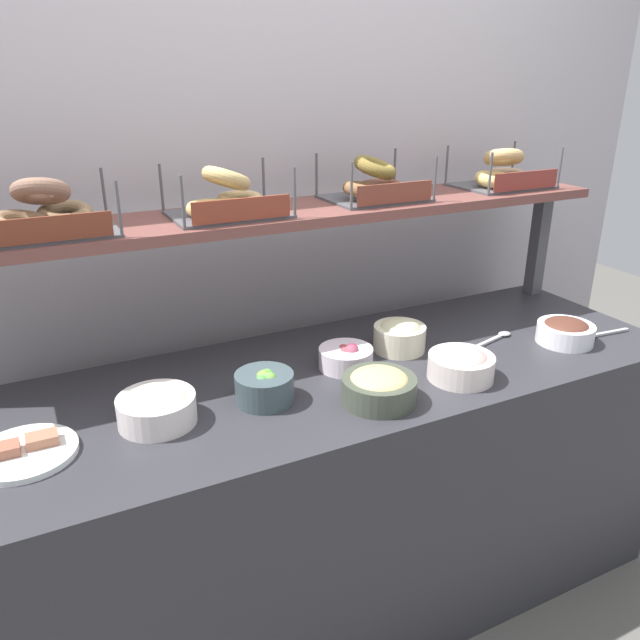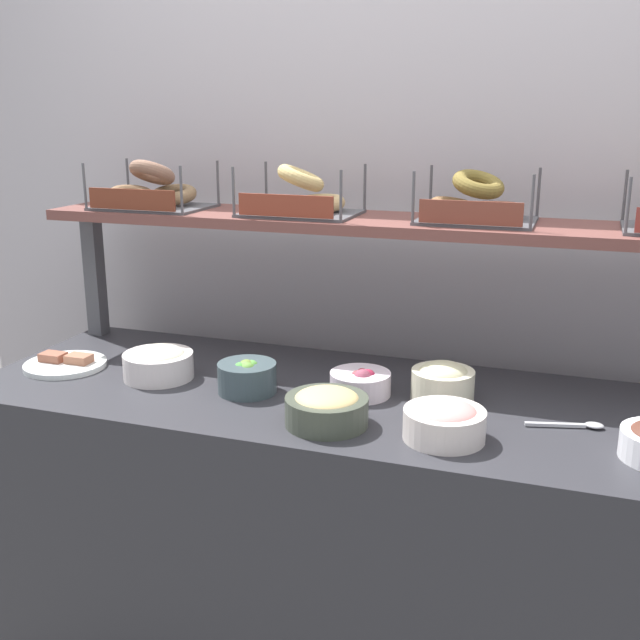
{
  "view_description": "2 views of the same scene",
  "coord_description": "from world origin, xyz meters",
  "px_view_note": "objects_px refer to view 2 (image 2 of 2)",
  "views": [
    {
      "loc": [
        -0.8,
        -1.42,
        1.66
      ],
      "look_at": [
        -0.06,
        0.06,
        1.0
      ],
      "focal_mm": 34.66,
      "sensor_mm": 36.0,
      "label": 1
    },
    {
      "loc": [
        0.52,
        -1.8,
        1.57
      ],
      "look_at": [
        -0.13,
        0.07,
        1.03
      ],
      "focal_mm": 42.89,
      "sensor_mm": 36.0,
      "label": 2
    }
  ],
  "objects_px": {
    "bowl_lox_spread": "(444,421)",
    "bowl_potato_salad": "(443,381)",
    "bowl_hummus": "(327,408)",
    "serving_plate_white": "(65,364)",
    "bowl_beet_salad": "(360,382)",
    "bagel_basket_poppy": "(152,192)",
    "bagel_basket_sesame": "(300,199)",
    "bowl_veggie_mix": "(247,376)",
    "bagel_basket_cinnamon_raisin": "(476,205)",
    "bowl_scallion_spread": "(158,362)",
    "serving_spoon_near_plate": "(577,425)"
  },
  "relations": [
    {
      "from": "bowl_lox_spread",
      "to": "bowl_potato_salad",
      "type": "bearing_deg",
      "value": 101.35
    },
    {
      "from": "bowl_hummus",
      "to": "serving_plate_white",
      "type": "distance_m",
      "value": 0.86
    },
    {
      "from": "bowl_beet_salad",
      "to": "bagel_basket_poppy",
      "type": "xyz_separation_m",
      "value": [
        -0.73,
        0.23,
        0.45
      ]
    },
    {
      "from": "bowl_hummus",
      "to": "bagel_basket_sesame",
      "type": "relative_size",
      "value": 0.61
    },
    {
      "from": "bagel_basket_sesame",
      "to": "bowl_veggie_mix",
      "type": "bearing_deg",
      "value": -95.47
    },
    {
      "from": "bagel_basket_poppy",
      "to": "bagel_basket_cinnamon_raisin",
      "type": "bearing_deg",
      "value": 1.59
    },
    {
      "from": "bowl_lox_spread",
      "to": "serving_plate_white",
      "type": "relative_size",
      "value": 0.8
    },
    {
      "from": "bagel_basket_cinnamon_raisin",
      "to": "bowl_scallion_spread",
      "type": "bearing_deg",
      "value": -158.31
    },
    {
      "from": "bowl_veggie_mix",
      "to": "bowl_beet_salad",
      "type": "height_order",
      "value": "bowl_veggie_mix"
    },
    {
      "from": "serving_plate_white",
      "to": "bowl_beet_salad",
      "type": "bearing_deg",
      "value": 4.54
    },
    {
      "from": "bagel_basket_sesame",
      "to": "bagel_basket_cinnamon_raisin",
      "type": "relative_size",
      "value": 1.05
    },
    {
      "from": "bowl_beet_salad",
      "to": "bagel_basket_cinnamon_raisin",
      "type": "xyz_separation_m",
      "value": [
        0.24,
        0.26,
        0.44
      ]
    },
    {
      "from": "bowl_beet_salad",
      "to": "bagel_basket_poppy",
      "type": "height_order",
      "value": "bagel_basket_poppy"
    },
    {
      "from": "bowl_scallion_spread",
      "to": "bagel_basket_cinnamon_raisin",
      "type": "relative_size",
      "value": 0.63
    },
    {
      "from": "bagel_basket_cinnamon_raisin",
      "to": "bowl_beet_salad",
      "type": "bearing_deg",
      "value": -132.74
    },
    {
      "from": "bowl_scallion_spread",
      "to": "bagel_basket_cinnamon_raisin",
      "type": "bearing_deg",
      "value": 21.69
    },
    {
      "from": "bowl_veggie_mix",
      "to": "bowl_beet_salad",
      "type": "xyz_separation_m",
      "value": [
        0.29,
        0.08,
        -0.01
      ]
    },
    {
      "from": "bowl_lox_spread",
      "to": "serving_plate_white",
      "type": "bearing_deg",
      "value": 173.12
    },
    {
      "from": "bagel_basket_poppy",
      "to": "bowl_beet_salad",
      "type": "bearing_deg",
      "value": -17.65
    },
    {
      "from": "bowl_beet_salad",
      "to": "serving_plate_white",
      "type": "bearing_deg",
      "value": -175.46
    },
    {
      "from": "bagel_basket_sesame",
      "to": "bowl_scallion_spread",
      "type": "bearing_deg",
      "value": -135.72
    },
    {
      "from": "bowl_beet_salad",
      "to": "bowl_hummus",
      "type": "height_order",
      "value": "bowl_hummus"
    },
    {
      "from": "bowl_potato_salad",
      "to": "bagel_basket_sesame",
      "type": "bearing_deg",
      "value": 156.18
    },
    {
      "from": "bowl_hummus",
      "to": "bowl_potato_salad",
      "type": "height_order",
      "value": "bowl_potato_salad"
    },
    {
      "from": "bowl_veggie_mix",
      "to": "bagel_basket_cinnamon_raisin",
      "type": "relative_size",
      "value": 0.5
    },
    {
      "from": "bowl_veggie_mix",
      "to": "bagel_basket_sesame",
      "type": "height_order",
      "value": "bagel_basket_sesame"
    },
    {
      "from": "bagel_basket_poppy",
      "to": "bowl_hummus",
      "type": "bearing_deg",
      "value": -32.08
    },
    {
      "from": "bowl_lox_spread",
      "to": "bowl_veggie_mix",
      "type": "distance_m",
      "value": 0.56
    },
    {
      "from": "bowl_scallion_spread",
      "to": "bowl_potato_salad",
      "type": "relative_size",
      "value": 1.2
    },
    {
      "from": "bowl_veggie_mix",
      "to": "bagel_basket_poppy",
      "type": "bearing_deg",
      "value": 145.02
    },
    {
      "from": "bowl_hummus",
      "to": "serving_plate_white",
      "type": "xyz_separation_m",
      "value": [
        -0.85,
        0.15,
        -0.03
      ]
    },
    {
      "from": "bowl_hummus",
      "to": "bowl_potato_salad",
      "type": "relative_size",
      "value": 1.23
    },
    {
      "from": "serving_spoon_near_plate",
      "to": "bowl_veggie_mix",
      "type": "bearing_deg",
      "value": -177.27
    },
    {
      "from": "serving_plate_white",
      "to": "bowl_lox_spread",
      "type": "bearing_deg",
      "value": -6.88
    },
    {
      "from": "bowl_lox_spread",
      "to": "bowl_veggie_mix",
      "type": "bearing_deg",
      "value": 167.02
    },
    {
      "from": "bowl_hummus",
      "to": "bagel_basket_sesame",
      "type": "height_order",
      "value": "bagel_basket_sesame"
    },
    {
      "from": "serving_spoon_near_plate",
      "to": "bagel_basket_cinnamon_raisin",
      "type": "distance_m",
      "value": 0.63
    },
    {
      "from": "bagel_basket_poppy",
      "to": "bagel_basket_sesame",
      "type": "distance_m",
      "value": 0.48
    },
    {
      "from": "bowl_veggie_mix",
      "to": "bowl_scallion_spread",
      "type": "distance_m",
      "value": 0.28
    },
    {
      "from": "bagel_basket_sesame",
      "to": "bagel_basket_cinnamon_raisin",
      "type": "bearing_deg",
      "value": 2.21
    },
    {
      "from": "bowl_potato_salad",
      "to": "bagel_basket_cinnamon_raisin",
      "type": "xyz_separation_m",
      "value": [
        0.03,
        0.23,
        0.43
      ]
    },
    {
      "from": "bowl_lox_spread",
      "to": "bowl_hummus",
      "type": "distance_m",
      "value": 0.28
    },
    {
      "from": "bowl_hummus",
      "to": "serving_spoon_near_plate",
      "type": "relative_size",
      "value": 1.11
    },
    {
      "from": "bowl_scallion_spread",
      "to": "bowl_potato_salad",
      "type": "height_order",
      "value": "bowl_potato_salad"
    },
    {
      "from": "bowl_veggie_mix",
      "to": "bowl_hummus",
      "type": "bearing_deg",
      "value": -26.82
    },
    {
      "from": "bowl_scallion_spread",
      "to": "bowl_potato_salad",
      "type": "xyz_separation_m",
      "value": [
        0.78,
        0.1,
        0.0
      ]
    },
    {
      "from": "bagel_basket_poppy",
      "to": "bowl_scallion_spread",
      "type": "bearing_deg",
      "value": -60.08
    },
    {
      "from": "bowl_potato_salad",
      "to": "serving_spoon_near_plate",
      "type": "bearing_deg",
      "value": -12.73
    },
    {
      "from": "bowl_beet_salad",
      "to": "bagel_basket_sesame",
      "type": "relative_size",
      "value": 0.49
    },
    {
      "from": "bowl_lox_spread",
      "to": "bagel_basket_poppy",
      "type": "bearing_deg",
      "value": 156.17
    }
  ]
}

